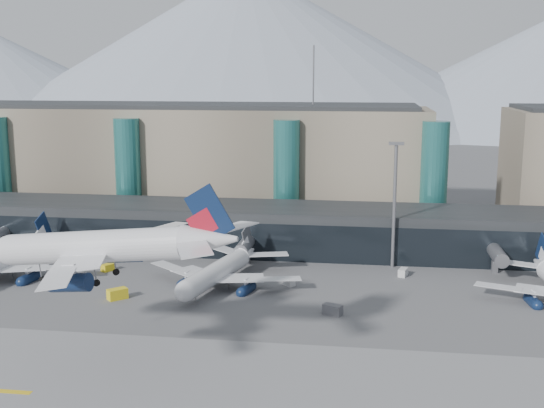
{
  "coord_description": "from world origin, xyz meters",
  "views": [
    {
      "loc": [
        24.54,
        -88.28,
        38.93
      ],
      "look_at": [
        7.44,
        32.0,
        15.57
      ],
      "focal_mm": 45.0,
      "sensor_mm": 36.0,
      "label": 1
    }
  ],
  "objects": [
    {
      "name": "ground",
      "position": [
        0.0,
        0.0,
        0.0
      ],
      "size": [
        900.0,
        900.0,
        0.0
      ],
      "primitive_type": "plane",
      "color": "#515154",
      "rests_on": "ground"
    },
    {
      "name": "veh_g",
      "position": [
        10.48,
        32.76,
        0.69
      ],
      "size": [
        2.67,
        2.6,
        1.37
      ],
      "primitive_type": "cube",
      "rotation": [
        0.0,
        0.0,
        -0.73
      ],
      "color": "silver",
      "rests_on": "ground"
    },
    {
      "name": "mountain_ridge",
      "position": [
        15.97,
        380.0,
        45.74
      ],
      "size": [
        910.0,
        400.0,
        110.0
      ],
      "color": "gray",
      "rests_on": "ground"
    },
    {
      "name": "veh_h",
      "position": [
        -18.35,
        20.88,
        0.94
      ],
      "size": [
        3.68,
        3.64,
        1.87
      ],
      "primitive_type": "cube",
      "rotation": [
        0.0,
        0.0,
        0.77
      ],
      "color": "yellow",
      "rests_on": "ground"
    },
    {
      "name": "teal_towers",
      "position": [
        -14.99,
        74.01,
        14.01
      ],
      "size": [
        116.4,
        19.4,
        46.0
      ],
      "color": "#28706E",
      "rests_on": "ground"
    },
    {
      "name": "veh_d",
      "position": [
        31.88,
        41.9,
        0.75
      ],
      "size": [
        2.14,
        2.93,
        1.5
      ],
      "primitive_type": "cube",
      "rotation": [
        0.0,
        0.0,
        1.26
      ],
      "color": "silver",
      "rests_on": "ground"
    },
    {
      "name": "runway_strip",
      "position": [
        0.0,
        -15.0,
        0.02
      ],
      "size": [
        400.0,
        40.0,
        0.04
      ],
      "primitive_type": "cube",
      "color": "slate",
      "rests_on": "ground"
    },
    {
      "name": "veh_b",
      "position": [
        -26.56,
        37.22,
        0.71
      ],
      "size": [
        2.53,
        2.88,
        1.42
      ],
      "primitive_type": "cube",
      "rotation": [
        0.0,
        0.0,
        1.06
      ],
      "color": "yellow",
      "rests_on": "ground"
    },
    {
      "name": "veh_a",
      "position": [
        -31.2,
        32.71,
        0.98
      ],
      "size": [
        3.69,
        2.36,
        1.96
      ],
      "primitive_type": "cube",
      "rotation": [
        0.0,
        0.0,
        0.12
      ],
      "color": "silver",
      "rests_on": "ground"
    },
    {
      "name": "lightmast_mid",
      "position": [
        30.0,
        48.0,
        14.42
      ],
      "size": [
        3.0,
        1.2,
        25.6
      ],
      "color": "slate",
      "rests_on": "ground"
    },
    {
      "name": "jet_parked_left",
      "position": [
        -44.88,
        32.43,
        4.31
      ],
      "size": [
        35.17,
        34.98,
        11.39
      ],
      "rotation": [
        0.0,
        0.0,
        1.46
      ],
      "color": "silver",
      "rests_on": "ground"
    },
    {
      "name": "runway_markings",
      "position": [
        -0.0,
        -15.0,
        0.05
      ],
      "size": [
        128.0,
        1.0,
        0.02
      ],
      "color": "gold",
      "rests_on": "ground"
    },
    {
      "name": "jet_parked_mid",
      "position": [
        -1.83,
        32.29,
        3.97
      ],
      "size": [
        31.73,
        32.68,
        10.5
      ],
      "rotation": [
        0.0,
        0.0,
        1.34
      ],
      "color": "silver",
      "rests_on": "ground"
    },
    {
      "name": "terminal_main",
      "position": [
        -25.0,
        90.0,
        15.44
      ],
      "size": [
        130.0,
        30.0,
        31.0
      ],
      "color": "gray",
      "rests_on": "ground"
    },
    {
      "name": "hero_jet",
      "position": [
        -7.36,
        -5.73,
        17.84
      ],
      "size": [
        37.27,
        37.15,
        12.08
      ],
      "rotation": [
        0.0,
        -0.11,
        -0.14
      ],
      "color": "silver",
      "rests_on": "ground"
    },
    {
      "name": "veh_c",
      "position": [
        19.43,
        18.27,
        0.86
      ],
      "size": [
        3.5,
        2.76,
        1.72
      ],
      "primitive_type": "cube",
      "rotation": [
        0.0,
        0.0,
        -0.42
      ],
      "color": "#505055",
      "rests_on": "ground"
    },
    {
      "name": "concourse",
      "position": [
        -0.02,
        57.73,
        4.97
      ],
      "size": [
        170.0,
        27.0,
        10.0
      ],
      "color": "black",
      "rests_on": "ground"
    }
  ]
}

